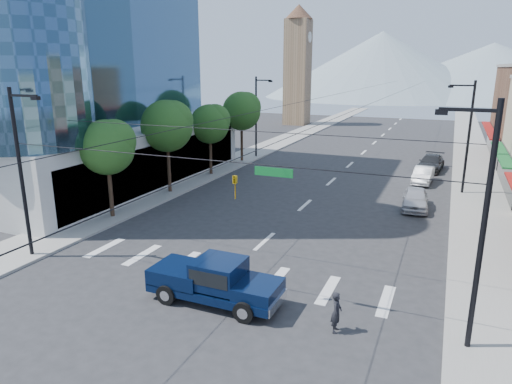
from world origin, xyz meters
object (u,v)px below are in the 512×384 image
pedestrian (336,312)px  parked_car_mid (423,175)px  pickup_truck (214,280)px  parked_car_far (431,163)px  parked_car_near (415,199)px

pedestrian → parked_car_mid: 26.45m
pickup_truck → parked_car_far: bearing=77.5°
pickup_truck → parked_car_far: 32.75m
parked_car_near → parked_car_far: bearing=84.5°
pedestrian → parked_car_mid: bearing=-8.4°
pickup_truck → parked_car_near: size_ratio=1.33×
parked_car_mid → pickup_truck: bearing=-101.3°
parked_car_near → parked_car_mid: bearing=86.0°
parked_car_mid → parked_car_far: parked_car_far is taller
pedestrian → pickup_truck: bearing=82.5°
pedestrian → parked_car_near: bearing=-9.8°
pedestrian → parked_car_far: pedestrian is taller
parked_car_far → pedestrian: bearing=-88.3°
pickup_truck → parked_car_far: size_ratio=1.12×
pickup_truck → parked_car_mid: pickup_truck is taller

